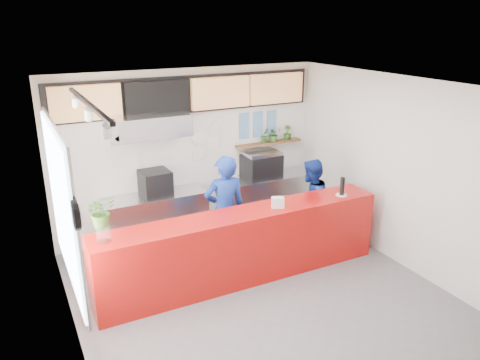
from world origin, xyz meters
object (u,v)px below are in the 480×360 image
object	(u,v)px
service_counter	(243,246)
panini_oven	(155,183)
espresso_machine	(261,166)
staff_right	(310,203)
staff_center	(225,211)
pepper_mill	(342,186)

from	to	relation	value
service_counter	panini_oven	size ratio (longest dim) A/B	9.27
service_counter	espresso_machine	distance (m)	2.31
espresso_machine	staff_right	distance (m)	1.34
panini_oven	staff_center	distance (m)	1.44
service_counter	panini_oven	bearing A→B (deg)	113.19
service_counter	pepper_mill	size ratio (longest dim) A/B	15.49
service_counter	staff_right	xyz separation A→B (m)	(1.58, 0.53, 0.22)
staff_center	pepper_mill	world-z (taller)	staff_center
service_counter	staff_right	distance (m)	1.69
service_counter	espresso_machine	world-z (taller)	espresso_machine
service_counter	panini_oven	xyz separation A→B (m)	(-0.77, 1.80, 0.57)
staff_right	service_counter	bearing A→B (deg)	-10.05
service_counter	staff_right	size ratio (longest dim) A/B	2.90
service_counter	pepper_mill	distance (m)	1.88
staff_center	staff_right	distance (m)	1.61
panini_oven	staff_center	xyz separation A→B (m)	(0.75, -1.21, -0.21)
pepper_mill	service_counter	bearing A→B (deg)	176.79
espresso_machine	staff_right	size ratio (longest dim) A/B	0.45
espresso_machine	staff_right	bearing A→B (deg)	-81.18
panini_oven	espresso_machine	world-z (taller)	espresso_machine
service_counter	pepper_mill	world-z (taller)	pepper_mill
panini_oven	staff_right	world-z (taller)	staff_right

